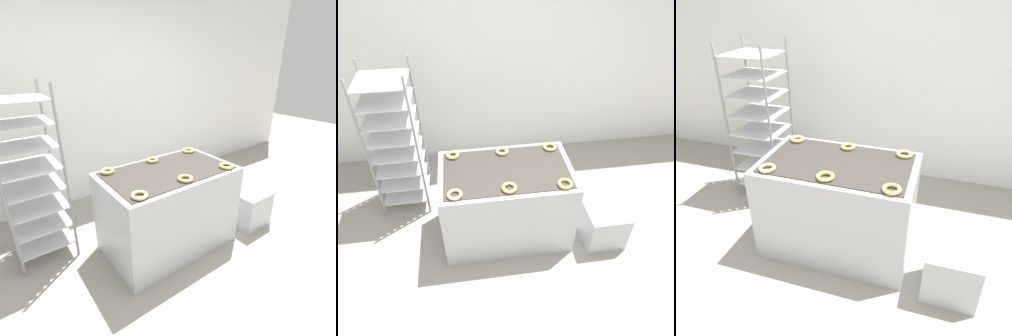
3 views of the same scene
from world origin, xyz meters
The scene contains 11 objects.
ground_plane centered at (0.00, 0.00, 0.00)m, with size 14.00×14.00×0.00m, color #9E998E.
wall_back centered at (0.00, 2.12, 1.40)m, with size 8.00×0.05×2.80m.
fryer_machine centered at (0.00, 0.63, 0.42)m, with size 1.25×0.76×0.84m.
baking_rack_cart centered at (-1.06, 1.25, 0.83)m, with size 0.50×0.50×1.64m.
glaze_bin centered at (0.97, 0.36, 0.21)m, with size 0.40×0.35×0.41m.
donut_near_left centered at (-0.48, 0.35, 0.85)m, with size 0.13×0.13×0.03m, color #E1B772.
donut_near_center centered at (-0.01, 0.37, 0.86)m, with size 0.14×0.14×0.03m, color tan.
donut_near_right centered at (0.48, 0.35, 0.86)m, with size 0.14×0.14×0.03m, color tan.
donut_far_left centered at (-0.48, 0.91, 0.86)m, with size 0.13×0.13×0.03m, color #DFB66A.
donut_far_center centered at (0.00, 0.90, 0.86)m, with size 0.13×0.13×0.03m, color #DDB266.
donut_far_right centered at (0.48, 0.90, 0.85)m, with size 0.13×0.13×0.03m, color #D8BE6B.
Camera 3 is at (0.74, -1.53, 2.07)m, focal length 35.00 mm.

